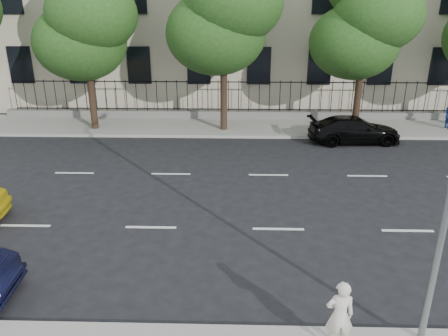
% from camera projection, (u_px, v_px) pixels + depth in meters
% --- Properties ---
extents(ground, '(120.00, 120.00, 0.00)m').
position_uv_depth(ground, '(287.00, 277.00, 11.28)').
color(ground, black).
rests_on(ground, ground).
extents(far_sidewalk, '(60.00, 4.00, 0.15)m').
position_uv_depth(far_sidewalk, '(260.00, 127.00, 24.30)').
color(far_sidewalk, gray).
rests_on(far_sidewalk, ground).
extents(lane_markings, '(49.60, 4.62, 0.01)m').
position_uv_depth(lane_markings, '(273.00, 198.00, 15.71)').
color(lane_markings, silver).
rests_on(lane_markings, ground).
extents(iron_fence, '(30.00, 0.50, 2.20)m').
position_uv_depth(iron_fence, '(259.00, 109.00, 25.68)').
color(iron_fence, slate).
rests_on(iron_fence, far_sidewalk).
extents(tree_b, '(5.53, 5.12, 8.97)m').
position_uv_depth(tree_b, '(85.00, 18.00, 21.85)').
color(tree_b, '#382619').
rests_on(tree_b, far_sidewalk).
extents(tree_c, '(5.89, 5.50, 9.80)m').
position_uv_depth(tree_c, '(225.00, 6.00, 21.47)').
color(tree_c, '#382619').
rests_on(tree_c, far_sidewalk).
extents(tree_d, '(5.34, 4.94, 8.84)m').
position_uv_depth(tree_d, '(366.00, 18.00, 21.50)').
color(tree_d, '#382619').
rests_on(tree_d, far_sidewalk).
extents(black_sedan, '(4.62, 2.12, 1.31)m').
position_uv_depth(black_sedan, '(354.00, 130.00, 21.65)').
color(black_sedan, black).
rests_on(black_sedan, ground).
extents(woman_near, '(0.58, 0.39, 1.55)m').
position_uv_depth(woman_near, '(340.00, 315.00, 8.52)').
color(woman_near, beige).
rests_on(woman_near, near_sidewalk).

